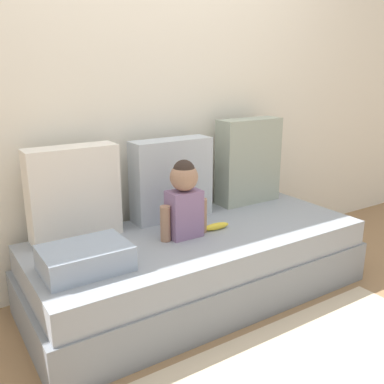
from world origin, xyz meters
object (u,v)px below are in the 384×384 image
banana (216,226)px  toddler (184,198)px  throw_pillow_right (248,161)px  throw_pillow_left (74,193)px  folded_blanket (85,258)px  couch (199,265)px  throw_pillow_center (172,179)px

banana → toddler: bearing=176.3°
banana → throw_pillow_right: bearing=32.8°
throw_pillow_left → throw_pillow_right: 1.23m
throw_pillow_right → toddler: (-0.72, -0.31, -0.07)m
throw_pillow_left → banana: 0.83m
folded_blanket → throw_pillow_right: bearing=17.4°
throw_pillow_right → toddler: size_ratio=1.32×
throw_pillow_left → banana: throw_pillow_left is taller
throw_pillow_left → banana: (0.72, -0.33, -0.24)m
throw_pillow_left → couch: bearing=-26.9°
couch → throw_pillow_right: bearing=26.9°
throw_pillow_left → banana: size_ratio=3.01×
couch → toddler: size_ratio=4.53×
throw_pillow_center → folded_blanket: size_ratio=1.27×
couch → toddler: 0.44m
throw_pillow_left → toddler: throw_pillow_left is taller
banana → folded_blanket: folded_blanket is taller
throw_pillow_center → throw_pillow_right: 0.62m
couch → toddler: (-0.10, -0.00, 0.43)m
banana → couch: bearing=171.5°
throw_pillow_right → folded_blanket: 1.41m
throw_pillow_left → toddler: size_ratio=1.17×
throw_pillow_left → throw_pillow_center: (0.61, 0.00, -0.01)m
couch → folded_blanket: bearing=-171.8°
couch → throw_pillow_center: throw_pillow_center is taller
toddler → banana: 0.29m
throw_pillow_right → banana: throw_pillow_right is taller
couch → banana: bearing=-8.5°
couch → toddler: toddler is taller
banana → folded_blanket: 0.82m
banana → throw_pillow_left: bearing=155.5°
throw_pillow_center → banana: 0.41m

